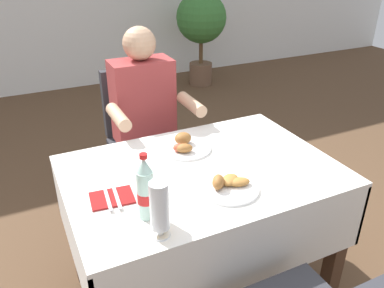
{
  "coord_description": "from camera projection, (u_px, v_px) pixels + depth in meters",
  "views": [
    {
      "loc": [
        -0.55,
        -1.19,
        1.67
      ],
      "look_at": [
        0.15,
        0.28,
        0.83
      ],
      "focal_mm": 36.59,
      "sensor_mm": 36.0,
      "label": 1
    }
  ],
  "objects": [
    {
      "name": "potted_plant_corner",
      "position": [
        201.0,
        23.0,
        4.84
      ],
      "size": [
        0.62,
        0.62,
        1.16
      ],
      "color": "brown",
      "rests_on": "ground"
    },
    {
      "name": "seated_diner_far",
      "position": [
        147.0,
        121.0,
        2.36
      ],
      "size": [
        0.5,
        0.46,
        1.26
      ],
      "color": "#282D42",
      "rests_on": "ground"
    },
    {
      "name": "plate_near_camera",
      "position": [
        229.0,
        185.0,
        1.62
      ],
      "size": [
        0.25,
        0.25,
        0.07
      ],
      "color": "white",
      "rests_on": "main_dining_table"
    },
    {
      "name": "chair_far_diner_seat",
      "position": [
        144.0,
        137.0,
        2.52
      ],
      "size": [
        0.44,
        0.5,
        0.97
      ],
      "color": "#2D2D33",
      "rests_on": "ground"
    },
    {
      "name": "cola_bottle_primary",
      "position": [
        146.0,
        190.0,
        1.41
      ],
      "size": [
        0.06,
        0.06,
        0.27
      ],
      "color": "silver",
      "rests_on": "main_dining_table"
    },
    {
      "name": "beer_glass_left",
      "position": [
        160.0,
        209.0,
        1.32
      ],
      "size": [
        0.07,
        0.07,
        0.22
      ],
      "color": "white",
      "rests_on": "main_dining_table"
    },
    {
      "name": "plate_far_diner",
      "position": [
        185.0,
        145.0,
        1.94
      ],
      "size": [
        0.25,
        0.25,
        0.07
      ],
      "color": "white",
      "rests_on": "main_dining_table"
    },
    {
      "name": "napkin_cutlery_set",
      "position": [
        112.0,
        198.0,
        1.57
      ],
      "size": [
        0.18,
        0.19,
        0.01
      ],
      "color": "maroon",
      "rests_on": "main_dining_table"
    },
    {
      "name": "main_dining_table",
      "position": [
        201.0,
        200.0,
        1.85
      ],
      "size": [
        1.22,
        0.84,
        0.75
      ],
      "color": "white",
      "rests_on": "ground"
    }
  ]
}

